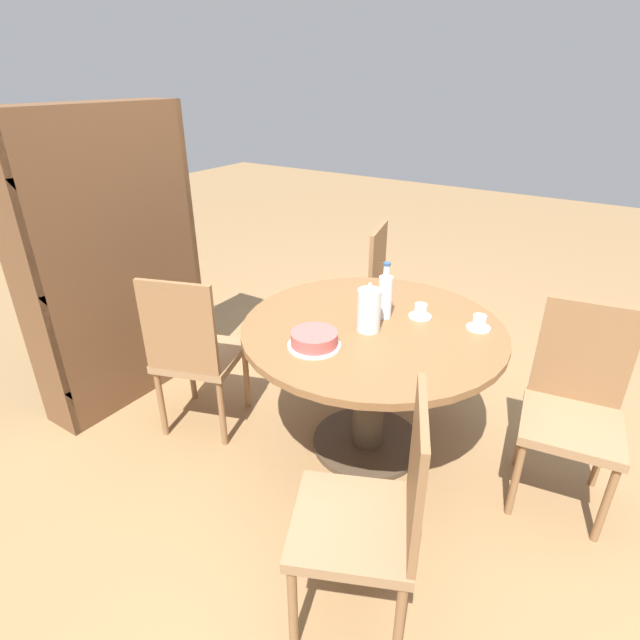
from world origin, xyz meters
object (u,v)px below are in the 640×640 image
coffee_pot (370,309)px  cup_a (479,323)px  water_bottle (386,296)px  chair_d (574,406)px  bookshelf (117,272)px  cup_b (420,312)px  chair_b (195,352)px  cake_main (314,340)px  chair_a (395,295)px  chair_c (373,514)px

coffee_pot → cup_a: (0.30, -0.44, -0.08)m
coffee_pot → water_bottle: size_ratio=0.84×
chair_d → bookshelf: (-0.53, 2.45, 0.30)m
cup_b → bookshelf: bearing=107.8°
chair_b → cake_main: 0.79m
bookshelf → cup_a: size_ratio=14.88×
coffee_pot → chair_b: bearing=110.8°
chair_a → cup_a: 1.01m
cup_a → chair_c: bearing=-179.3°
chair_c → cake_main: size_ratio=3.94×
coffee_pot → cup_b: bearing=-29.0°
chair_b → chair_c: size_ratio=1.00×
cake_main → cup_a: cake_main is taller
chair_a → chair_b: bearing=141.9°
cake_main → coffee_pot: bearing=-24.8°
bookshelf → chair_c: bearing=75.5°
water_bottle → cup_a: bearing=-72.5°
cup_a → chair_b: bearing=116.0°
water_bottle → cake_main: size_ratio=1.20×
chair_a → chair_b: 1.40m
chair_d → water_bottle: 0.99m
water_bottle → coffee_pot: bearing=179.6°
chair_a → cake_main: size_ratio=3.94×
bookshelf → water_bottle: bearing=105.9°
chair_c → cup_b: size_ratio=8.29×
chair_d → bookshelf: bookshelf is taller
coffee_pot → chair_d: bearing=-74.1°
chair_c → chair_d: same height
chair_a → cup_a: (-0.65, -0.74, 0.26)m
chair_a → chair_b: size_ratio=1.00×
water_bottle → chair_d: bearing=-84.1°
chair_c → coffee_pot: coffee_pot is taller
chair_a → cup_b: bearing=-160.7°
bookshelf → cake_main: bookshelf is taller
bookshelf → coffee_pot: bookshelf is taller
chair_a → chair_b: (-1.28, 0.57, 0.00)m
chair_a → bookshelf: bearing=120.6°
cup_b → cup_a: bearing=-83.0°
bookshelf → cup_b: bookshelf is taller
bookshelf → water_bottle: (0.44, -1.53, 0.05)m
bookshelf → cup_b: bearing=107.8°
chair_b → water_bottle: size_ratio=3.28×
chair_d → coffee_pot: bearing=-172.8°
chair_c → cup_a: 1.12m
chair_b → water_bottle: 1.06m
chair_c → cake_main: 0.81m
water_bottle → cake_main: water_bottle is taller
cup_b → water_bottle: bearing=124.4°
chair_c → bookshelf: size_ratio=0.56×
coffee_pot → cup_b: 0.32m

